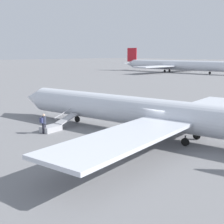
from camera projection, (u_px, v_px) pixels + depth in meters
ground_plane at (159, 137)px, 26.16m from camera, size 600.00×600.00×0.00m
airplane_main at (170, 115)px, 25.22m from camera, size 34.62×26.90×6.55m
airplane_far_center at (175, 65)px, 111.78m from camera, size 47.98×36.94×8.88m
boarding_stairs at (54, 126)px, 28.21m from camera, size 1.67×4.13×1.65m
passenger at (44, 122)px, 27.05m from camera, size 0.38×0.56×1.74m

